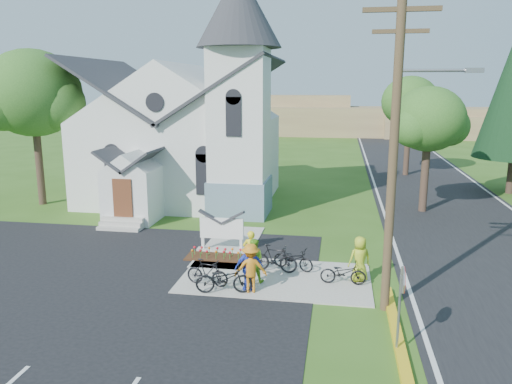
% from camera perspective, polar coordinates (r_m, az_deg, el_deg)
% --- Properties ---
extents(ground, '(120.00, 120.00, 0.00)m').
position_cam_1_polar(ground, '(18.72, -2.57, -10.13)').
color(ground, '#355B1A').
rests_on(ground, ground).
extents(parking_lot, '(20.00, 16.00, 0.02)m').
position_cam_1_polar(parking_lot, '(19.68, -24.59, -10.11)').
color(parking_lot, black).
rests_on(parking_lot, ground).
extents(road, '(8.00, 90.00, 0.02)m').
position_cam_1_polar(road, '(33.31, 20.24, -0.89)').
color(road, black).
rests_on(road, ground).
extents(sidewalk, '(7.00, 4.00, 0.05)m').
position_cam_1_polar(sidewalk, '(18.94, 2.26, -9.78)').
color(sidewalk, '#9D978E').
rests_on(sidewalk, ground).
extents(church, '(12.35, 12.00, 13.00)m').
position_cam_1_polar(church, '(30.87, -7.83, 8.60)').
color(church, white).
rests_on(church, ground).
extents(church_sign, '(2.20, 0.40, 1.70)m').
position_cam_1_polar(church_sign, '(21.59, -3.94, -4.20)').
color(church_sign, '#9D978E').
rests_on(church_sign, ground).
extents(flower_bed, '(2.60, 1.10, 0.07)m').
position_cam_1_polar(flower_bed, '(21.06, -4.47, -7.47)').
color(flower_bed, '#35200E').
rests_on(flower_bed, ground).
extents(utility_pole, '(3.45, 0.28, 10.00)m').
position_cam_1_polar(utility_pole, '(15.62, 15.73, 5.48)').
color(utility_pole, '#4A3425').
rests_on(utility_pole, ground).
extents(stop_sign, '(0.11, 0.76, 2.48)m').
position_cam_1_polar(stop_sign, '(13.91, 16.31, -10.82)').
color(stop_sign, gray).
rests_on(stop_sign, ground).
extents(tree_lot_corner, '(5.60, 5.60, 9.15)m').
position_cam_1_polar(tree_lot_corner, '(32.22, -24.15, 10.24)').
color(tree_lot_corner, '#39281F').
rests_on(tree_lot_corner, ground).
extents(tree_road_near, '(4.00, 4.00, 7.05)m').
position_cam_1_polar(tree_road_near, '(29.39, 19.14, 7.80)').
color(tree_road_near, '#39281F').
rests_on(tree_road_near, ground).
extents(tree_road_mid, '(4.40, 4.40, 7.80)m').
position_cam_1_polar(tree_road_mid, '(41.30, 17.19, 9.79)').
color(tree_road_mid, '#39281F').
rests_on(tree_road_mid, ground).
extents(distant_hills, '(61.00, 10.00, 5.60)m').
position_cam_1_polar(distant_hills, '(73.43, 9.36, 8.14)').
color(distant_hills, '#826849').
rests_on(distant_hills, ground).
extents(cyclist_0, '(0.69, 0.55, 1.64)m').
position_cam_1_polar(cyclist_0, '(19.17, -0.62, -6.80)').
color(cyclist_0, yellow).
rests_on(cyclist_0, sidewalk).
extents(bike_0, '(2.04, 1.02, 1.02)m').
position_cam_1_polar(bike_0, '(17.45, -3.70, -9.87)').
color(bike_0, black).
rests_on(bike_0, sidewalk).
extents(cyclist_1, '(0.85, 0.69, 1.63)m').
position_cam_1_polar(cyclist_1, '(18.24, -0.33, -7.83)').
color(cyclist_1, '#6DB722').
rests_on(cyclist_1, sidewalk).
extents(bike_1, '(1.67, 0.77, 0.97)m').
position_cam_1_polar(bike_1, '(18.12, -5.59, -9.14)').
color(bike_1, black).
rests_on(bike_1, sidewalk).
extents(cyclist_2, '(1.08, 0.74, 1.70)m').
position_cam_1_polar(cyclist_2, '(17.46, -0.80, -8.63)').
color(cyclist_2, blue).
rests_on(cyclist_2, sidewalk).
extents(bike_2, '(1.78, 1.14, 0.88)m').
position_cam_1_polar(bike_2, '(19.57, 4.28, -7.61)').
color(bike_2, black).
rests_on(bike_2, sidewalk).
extents(cyclist_3, '(1.24, 0.89, 1.73)m').
position_cam_1_polar(cyclist_3, '(17.38, -0.61, -8.67)').
color(cyclist_3, orange).
rests_on(cyclist_3, sidewalk).
extents(bike_3, '(1.84, 0.71, 1.08)m').
position_cam_1_polar(bike_3, '(19.27, 2.12, -7.59)').
color(bike_3, black).
rests_on(bike_3, sidewalk).
extents(cyclist_4, '(0.97, 0.80, 1.70)m').
position_cam_1_polar(cyclist_4, '(18.66, 11.77, -7.51)').
color(cyclist_4, '#A5B922').
rests_on(cyclist_4, sidewalk).
extents(bike_4, '(1.64, 0.58, 0.86)m').
position_cam_1_polar(bike_4, '(18.44, 9.93, -9.07)').
color(bike_4, black).
rests_on(bike_4, sidewalk).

